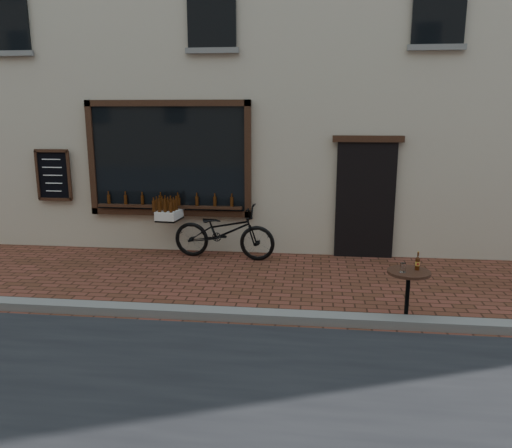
# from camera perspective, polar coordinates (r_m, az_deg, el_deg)

# --- Properties ---
(ground) EXTENTS (90.00, 90.00, 0.00)m
(ground) POSITION_cam_1_polar(r_m,az_deg,el_deg) (6.70, -1.90, -11.46)
(ground) COLOR #522B1A
(ground) RESTS_ON ground
(kerb) EXTENTS (90.00, 0.25, 0.12)m
(kerb) POSITION_cam_1_polar(r_m,az_deg,el_deg) (6.86, -1.65, -10.33)
(kerb) COLOR slate
(kerb) RESTS_ON ground
(shop_building) EXTENTS (28.00, 6.20, 10.00)m
(shop_building) POSITION_cam_1_polar(r_m,az_deg,el_deg) (12.78, 2.63, 22.82)
(shop_building) COLOR #B8AD91
(shop_building) RESTS_ON ground
(cargo_bicycle) EXTENTS (2.38, 0.89, 1.11)m
(cargo_bicycle) POSITION_cam_1_polar(r_m,az_deg,el_deg) (9.51, -3.92, -0.81)
(cargo_bicycle) COLOR black
(cargo_bicycle) RESTS_ON ground
(bistro_table) EXTENTS (0.56, 0.56, 0.96)m
(bistro_table) POSITION_cam_1_polar(r_m,az_deg,el_deg) (6.89, 17.00, -6.77)
(bistro_table) COLOR black
(bistro_table) RESTS_ON ground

